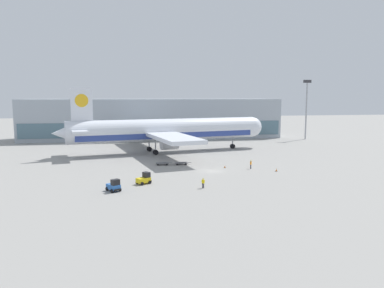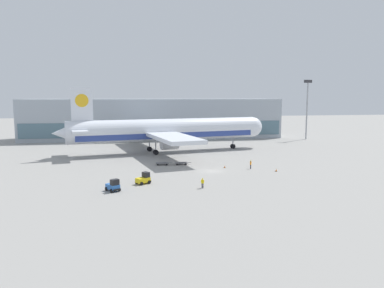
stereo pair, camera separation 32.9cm
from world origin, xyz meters
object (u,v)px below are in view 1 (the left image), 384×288
at_px(baggage_dolly_lead, 162,163).
at_px(baggage_dolly_second, 181,163).
at_px(airplane_main, 164,131).
at_px(traffic_cone_near, 225,167).
at_px(ground_crew_far, 251,164).
at_px(traffic_cone_far, 276,170).
at_px(baggage_tug_foreground, 144,179).
at_px(baggage_tug_mid, 114,186).
at_px(light_mast, 306,105).
at_px(ground_crew_near, 203,182).

distance_m(baggage_dolly_lead, baggage_dolly_second, 4.18).
distance_m(airplane_main, traffic_cone_near, 26.79).
relative_size(airplane_main, ground_crew_far, 31.96).
height_order(traffic_cone_near, traffic_cone_far, traffic_cone_far).
height_order(baggage_tug_foreground, traffic_cone_near, baggage_tug_foreground).
distance_m(baggage_tug_foreground, baggage_dolly_second, 19.18).
bearing_deg(baggage_dolly_lead, traffic_cone_near, -21.52).
bearing_deg(baggage_tug_mid, baggage_dolly_second, 114.46).
bearing_deg(ground_crew_far, traffic_cone_near, 107.21).
distance_m(baggage_dolly_second, traffic_cone_far, 20.73).
height_order(light_mast, ground_crew_near, light_mast).
xyz_separation_m(baggage_tug_mid, ground_crew_near, (14.39, -0.56, 0.11)).
relative_size(light_mast, airplane_main, 0.36).
xyz_separation_m(light_mast, ground_crew_far, (-36.84, -48.23, -11.02)).
distance_m(baggage_tug_mid, traffic_cone_near, 27.53).
xyz_separation_m(ground_crew_near, traffic_cone_near, (8.16, 16.35, -0.72)).
xyz_separation_m(light_mast, airplane_main, (-52.07, -22.11, -6.24)).
height_order(baggage_tug_foreground, baggage_dolly_second, baggage_tug_foreground).
height_order(airplane_main, baggage_tug_foreground, airplane_main).
xyz_separation_m(baggage_tug_mid, baggage_dolly_lead, (9.91, 21.52, -0.49)).
xyz_separation_m(light_mast, ground_crew_near, (-50.05, -62.60, -11.10)).
bearing_deg(baggage_tug_foreground, baggage_dolly_lead, 41.44).
xyz_separation_m(airplane_main, traffic_cone_near, (10.18, -24.15, -5.57)).
bearing_deg(baggage_dolly_second, traffic_cone_far, -28.50).
xyz_separation_m(ground_crew_near, traffic_cone_far, (17.39, 10.87, -0.68)).
height_order(baggage_tug_mid, baggage_dolly_second, baggage_tug_mid).
xyz_separation_m(light_mast, baggage_dolly_second, (-50.37, -40.95, -11.69)).
distance_m(baggage_dolly_lead, ground_crew_far, 19.30).
bearing_deg(traffic_cone_far, ground_crew_near, -147.99).
xyz_separation_m(baggage_dolly_lead, traffic_cone_near, (12.63, -5.73, -0.12)).
bearing_deg(baggage_tug_foreground, light_mast, 11.45).
xyz_separation_m(light_mast, baggage_tug_foreground, (-59.42, -57.85, -11.21)).
relative_size(traffic_cone_near, traffic_cone_far, 0.86).
bearing_deg(traffic_cone_far, baggage_tug_mid, -162.02).
bearing_deg(baggage_tug_mid, light_mast, 102.08).
xyz_separation_m(airplane_main, ground_crew_near, (2.02, -40.50, -4.85)).
bearing_deg(traffic_cone_near, baggage_dolly_lead, 155.62).
bearing_deg(baggage_dolly_second, baggage_tug_foreground, -115.31).
height_order(baggage_tug_mid, traffic_cone_near, baggage_tug_mid).
height_order(baggage_dolly_lead, traffic_cone_far, traffic_cone_far).
relative_size(baggage_dolly_lead, ground_crew_near, 2.21).
xyz_separation_m(baggage_tug_mid, traffic_cone_far, (31.77, 10.31, -0.57)).
relative_size(airplane_main, baggage_tug_foreground, 20.44).
xyz_separation_m(baggage_tug_foreground, baggage_dolly_lead, (4.89, 17.32, -0.49)).
height_order(airplane_main, baggage_dolly_lead, airplane_main).
bearing_deg(ground_crew_far, baggage_dolly_lead, 105.07).
height_order(baggage_tug_mid, ground_crew_far, baggage_tug_mid).
bearing_deg(ground_crew_far, traffic_cone_far, -91.38).
distance_m(baggage_dolly_second, traffic_cone_near, 10.00).
bearing_deg(light_mast, baggage_dolly_second, -140.89).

